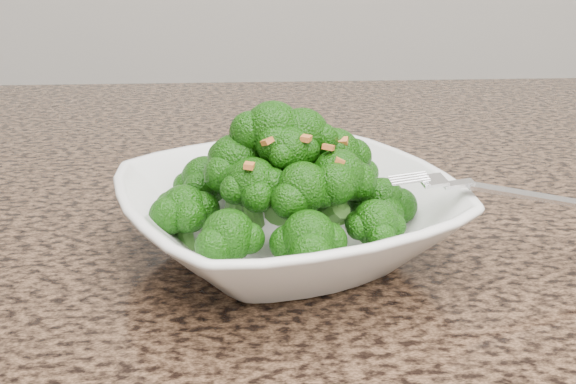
{
  "coord_description": "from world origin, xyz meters",
  "views": [
    {
      "loc": [
        -0.15,
        -0.26,
        1.14
      ],
      "look_at": [
        -0.12,
        0.22,
        0.95
      ],
      "focal_mm": 45.0,
      "sensor_mm": 36.0,
      "label": 1
    }
  ],
  "objects": [
    {
      "name": "fork",
      "position": [
        -0.0,
        0.2,
        0.96
      ],
      "size": [
        0.17,
        0.04,
        0.01
      ],
      "primitive_type": null,
      "rotation": [
        0.0,
        0.0,
        0.06
      ],
      "color": "silver",
      "rests_on": "bowl"
    },
    {
      "name": "granite_counter",
      "position": [
        0.0,
        0.3,
        0.89
      ],
      "size": [
        1.64,
        1.04,
        0.03
      ],
      "primitive_type": "cube",
      "color": "brown",
      "rests_on": "cabinet"
    },
    {
      "name": "broccoli_pile",
      "position": [
        -0.12,
        0.22,
        0.99
      ],
      "size": [
        0.21,
        0.21,
        0.07
      ],
      "primitive_type": null,
      "color": "#154F09",
      "rests_on": "bowl"
    },
    {
      "name": "garlic_topping",
      "position": [
        -0.12,
        0.22,
        1.03
      ],
      "size": [
        0.13,
        0.13,
        0.01
      ],
      "primitive_type": null,
      "color": "orange",
      "rests_on": "broccoli_pile"
    },
    {
      "name": "bowl",
      "position": [
        -0.12,
        0.22,
        0.93
      ],
      "size": [
        0.31,
        0.31,
        0.06
      ],
      "primitive_type": "imported",
      "rotation": [
        0.0,
        0.0,
        0.39
      ],
      "color": "white",
      "rests_on": "granite_counter"
    }
  ]
}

